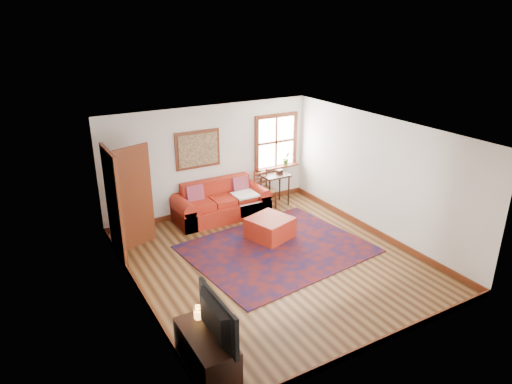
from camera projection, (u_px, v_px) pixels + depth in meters
ground at (273, 261)px, 8.59m from camera, size 5.50×5.50×0.00m
room_envelope at (274, 179)px, 8.00m from camera, size 5.04×5.54×2.52m
window at (277, 147)px, 11.12m from camera, size 1.18×0.20×1.38m
doorway at (125, 200)px, 8.62m from camera, size 0.89×1.08×2.14m
framed_artwork at (198, 150)px, 10.08m from camera, size 1.05×0.07×0.85m
persian_rug at (277, 249)px, 9.02m from camera, size 3.62×3.03×0.02m
red_leather_sofa at (221, 205)px, 10.39m from camera, size 2.14×0.89×0.84m
red_ottoman at (270, 228)px, 9.41m from camera, size 0.98×0.98×0.45m
side_table at (275, 179)px, 10.94m from camera, size 0.64×0.48×0.77m
ladder_back_chair at (264, 188)px, 10.79m from camera, size 0.50×0.48×0.93m
media_cabinet at (207, 354)px, 5.82m from camera, size 0.48×1.07×0.59m
television at (210, 320)px, 5.52m from camera, size 0.13×1.03×0.59m
candle_hurricane at (198, 313)px, 5.99m from camera, size 0.12×0.12×0.18m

